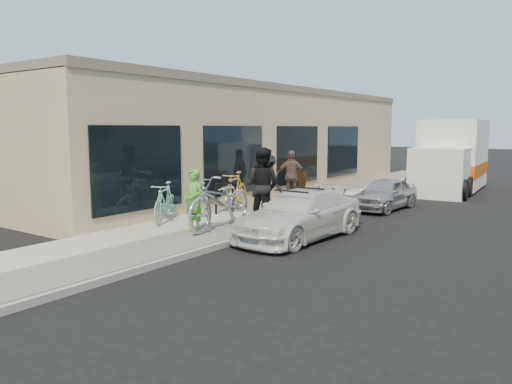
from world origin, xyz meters
The scene contains 17 objects.
ground centered at (0.00, 0.00, 0.00)m, with size 120.00×120.00×0.00m, color black.
sidewalk centered at (-2.00, 3.00, 0.07)m, with size 3.00×34.00×0.15m, color #AEAA9C.
curb centered at (-0.45, 3.00, 0.07)m, with size 0.12×34.00×0.13m, color #A09A92.
storefront centered at (-5.24, 7.99, 2.12)m, with size 3.60×20.00×4.22m.
bike_rack centered at (-2.70, 2.51, 0.70)m, with size 0.24×0.62×0.90m.
sandwich_board centered at (-3.12, 7.35, 0.61)m, with size 0.67×0.67×0.90m.
sedan_white centered at (0.46, 1.49, 0.58)m, with size 1.88×4.07×1.19m.
sedan_silver centered at (0.53, 6.75, 0.52)m, with size 1.22×3.04×1.03m, color #A2A1A7.
moving_truck centered at (0.93, 13.16, 1.31)m, with size 2.71×6.18×2.96m.
tandem_bike centered at (-1.39, 0.76, 0.84)m, with size 0.92×2.63×1.38m, color #B5B5B7.
woman_rider centered at (-1.59, -0.01, 0.91)m, with size 0.55×0.36×1.52m, color #54AB39.
man_standing centered at (-0.91, 1.86, 1.14)m, with size 0.97×0.75×1.99m, color black.
cruiser_bike_a centered at (-3.13, 0.54, 0.68)m, with size 0.50×1.76×1.06m, color #81C1AA.
cruiser_bike_b centered at (-2.95, 2.44, 0.63)m, with size 0.63×1.81×0.95m, color #81C1AA.
cruiser_bike_c centered at (-3.06, 3.48, 0.71)m, with size 0.53×1.87×1.12m, color gold.
bystander_a centered at (-2.08, 3.83, 1.00)m, with size 1.09×0.63×1.69m, color black.
bystander_b centered at (-2.36, 5.65, 1.02)m, with size 1.02×0.42×1.74m, color brown.
Camera 1 is at (6.43, -8.70, 2.64)m, focal length 35.00 mm.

